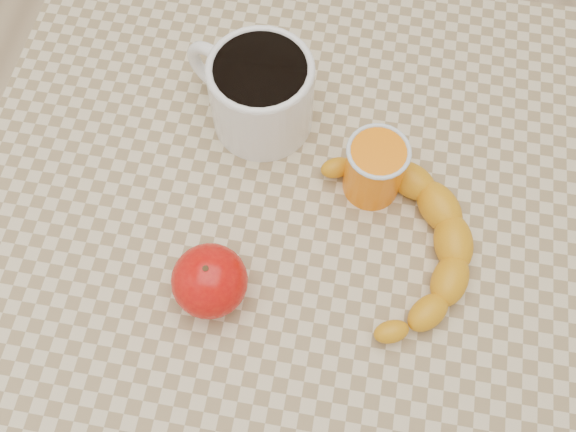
% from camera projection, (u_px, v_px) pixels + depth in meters
% --- Properties ---
extents(ground, '(3.00, 3.00, 0.00)m').
position_uv_depth(ground, '(288.00, 362.00, 1.44)').
color(ground, tan).
rests_on(ground, ground).
extents(table, '(0.80, 0.80, 0.75)m').
position_uv_depth(table, '(288.00, 250.00, 0.84)').
color(table, '#CCB990').
rests_on(table, ground).
extents(coffee_mug, '(0.19, 0.17, 0.11)m').
position_uv_depth(coffee_mug, '(259.00, 91.00, 0.77)').
color(coffee_mug, white).
rests_on(coffee_mug, table).
extents(orange_juice_glass, '(0.07, 0.07, 0.08)m').
position_uv_depth(orange_juice_glass, '(375.00, 168.00, 0.74)').
color(orange_juice_glass, orange).
rests_on(orange_juice_glass, table).
extents(apple, '(0.10, 0.10, 0.08)m').
position_uv_depth(apple, '(210.00, 281.00, 0.69)').
color(apple, '#A90507').
rests_on(apple, table).
extents(banana, '(0.33, 0.37, 0.04)m').
position_uv_depth(banana, '(400.00, 240.00, 0.73)').
color(banana, orange).
rests_on(banana, table).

